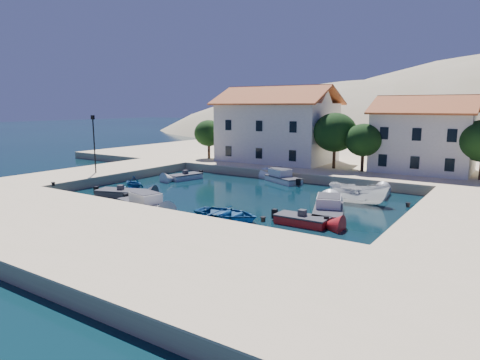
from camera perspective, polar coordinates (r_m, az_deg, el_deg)
name	(u,v)px	position (r m, az deg, el deg)	size (l,w,h in m)	color
ground	(162,221)	(31.49, -10.37, -5.44)	(400.00, 400.00, 0.00)	black
quay_south	(92,235)	(27.54, -19.14, -6.98)	(52.00, 12.00, 1.00)	beige
quay_west	(102,174)	(51.83, -17.91, 0.83)	(8.00, 20.00, 1.00)	beige
quay_north	(360,161)	(63.25, 15.65, 2.50)	(80.00, 36.00, 1.00)	beige
building_left	(277,123)	(56.76, 4.94, 7.53)	(14.70, 9.45, 9.70)	beige
building_mid	(424,133)	(51.68, 23.37, 5.74)	(10.50, 8.40, 8.30)	beige
trees	(347,136)	(50.20, 14.14, 5.71)	(37.30, 5.30, 6.45)	#382314
lamppost	(94,138)	(48.96, -18.90, 5.28)	(0.35, 0.25, 6.22)	black
bollards	(225,201)	(32.35, -2.08, -2.77)	(29.36, 9.56, 0.30)	black
motorboat_grey_sw	(121,193)	(40.79, -15.60, -1.71)	(4.77, 3.24, 1.25)	#38373C
cabin_cruiser_south	(142,203)	(35.53, -12.96, -2.98)	(5.06, 3.11, 1.60)	silver
rowboat_south	(227,219)	(31.67, -1.80, -5.19)	(3.56, 4.99, 1.03)	#184C87
motorboat_red_se	(302,220)	(30.46, 8.28, -5.33)	(3.76, 1.68, 1.25)	maroon
cabin_cruiser_east	(328,210)	(32.94, 11.69, -3.94)	(3.81, 5.72, 1.60)	silver
boat_east	(358,203)	(37.93, 15.45, -3.01)	(1.94, 5.16, 1.99)	silver
motorboat_white_ne	(379,193)	(41.31, 18.08, -1.68)	(1.94, 3.44, 1.25)	silver
rowboat_west	(134,188)	(44.38, -13.97, -1.10)	(2.43, 2.82, 1.49)	#184C87
motorboat_white_west	(185,177)	(48.76, -7.28, 0.44)	(2.48, 4.08, 1.25)	silver
cabin_cruiser_north	(283,178)	(46.69, 5.79, 0.27)	(4.95, 3.79, 1.60)	silver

